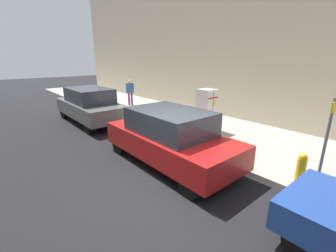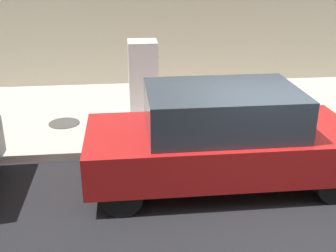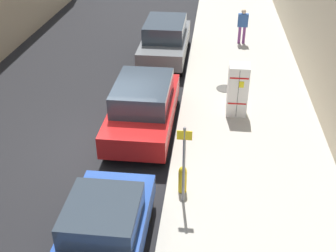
# 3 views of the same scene
# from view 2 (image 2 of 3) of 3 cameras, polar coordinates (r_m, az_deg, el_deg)

# --- Properties ---
(ground_plane) EXTENTS (80.00, 80.00, 0.00)m
(ground_plane) POSITION_cam_2_polar(r_m,az_deg,el_deg) (7.21, 14.90, -10.12)
(ground_plane) COLOR black
(sidewalk_slab) EXTENTS (4.75, 44.00, 0.17)m
(sidewalk_slab) POSITION_cam_2_polar(r_m,az_deg,el_deg) (10.89, 7.17, 2.22)
(sidewalk_slab) COLOR #B2ADA0
(sidewalk_slab) RESTS_ON ground
(discarded_refrigerator) EXTENTS (0.68, 0.67, 1.80)m
(discarded_refrigerator) POSITION_cam_2_polar(r_m,az_deg,el_deg) (9.91, -3.38, 6.33)
(discarded_refrigerator) COLOR white
(discarded_refrigerator) RESTS_ON sidewalk_slab
(manhole_cover) EXTENTS (0.70, 0.70, 0.02)m
(manhole_cover) POSITION_cam_2_polar(r_m,az_deg,el_deg) (9.97, -13.88, 0.37)
(manhole_cover) COLOR #47443F
(manhole_cover) RESTS_ON sidewalk_slab
(parked_suv_red) EXTENTS (1.96, 4.58, 1.72)m
(parked_suv_red) POSITION_cam_2_polar(r_m,az_deg,el_deg) (7.26, 7.16, -1.39)
(parked_suv_red) COLOR red
(parked_suv_red) RESTS_ON ground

